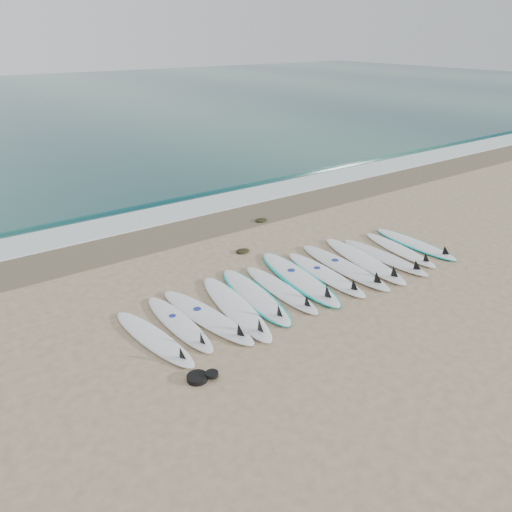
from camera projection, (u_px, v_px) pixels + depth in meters
ground at (303, 283)px, 10.46m from camera, size 120.00×120.00×0.00m
wet_sand_band at (204, 226)px, 13.49m from camera, size 120.00×1.80×0.01m
foam_band at (179, 211)px, 14.52m from camera, size 120.00×1.40×0.04m
wave_crest at (157, 198)px, 15.61m from camera, size 120.00×1.00×0.10m
surfboard_0 at (155, 339)px, 8.46m from camera, size 0.77×2.34×0.29m
surfboard_1 at (180, 324)px, 8.89m from camera, size 0.48×2.29×0.29m
surfboard_2 at (208, 317)px, 9.09m from camera, size 0.86×2.64×0.33m
surfboard_3 at (237, 308)px, 9.38m from camera, size 0.95×2.80×0.35m
surfboard_4 at (255, 296)px, 9.83m from camera, size 0.96×2.68×0.33m
surfboard_5 at (282, 290)px, 10.06m from camera, size 0.63×2.43×0.31m
surfboard_6 at (299, 278)px, 10.53m from camera, size 1.09×2.96×0.37m
surfboard_7 at (326, 274)px, 10.68m from camera, size 0.70×2.57×0.32m
surfboard_8 at (346, 267)px, 11.00m from camera, size 0.72×2.81×0.36m
surfboard_9 at (365, 261)px, 11.31m from camera, size 1.03×2.88×0.36m
surfboard_10 at (386, 257)px, 11.49m from camera, size 0.54×2.50×0.32m
surfboard_11 at (401, 250)px, 11.88m from camera, size 0.81×2.38×0.30m
surfboard_12 at (416, 244)px, 12.23m from camera, size 0.66×2.43×0.31m
seaweed_near at (243, 251)px, 11.87m from camera, size 0.35×0.27×0.07m
seaweed_far at (261, 220)px, 13.79m from camera, size 0.37×0.29×0.07m
leash_coil at (201, 377)px, 7.53m from camera, size 0.46×0.36×0.11m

